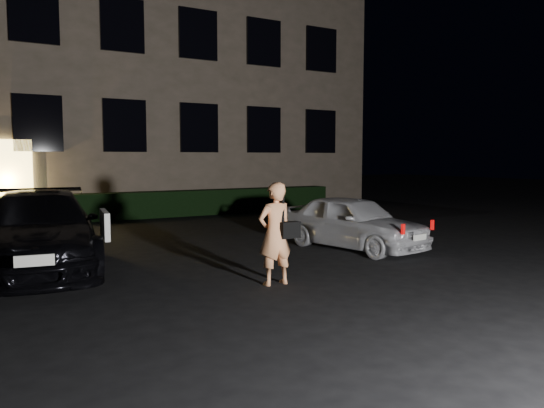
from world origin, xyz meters
TOP-DOWN VIEW (x-y plane):
  - ground at (0.00, 0.00)m, footprint 80.00×80.00m
  - building at (-0.00, 14.99)m, footprint 20.00×8.11m
  - hedge at (0.00, 10.50)m, footprint 15.00×0.70m
  - sedan at (-3.50, 3.56)m, footprint 2.57×4.97m
  - hatch at (2.61, 2.44)m, footprint 1.98×3.62m
  - man at (-0.49, 0.49)m, footprint 0.66×0.40m

SIDE VIEW (x-z plane):
  - ground at x=0.00m, z-range 0.00..0.00m
  - hedge at x=0.00m, z-range 0.00..0.85m
  - hatch at x=2.61m, z-range 0.00..1.17m
  - sedan at x=-3.50m, z-range 0.00..1.38m
  - man at x=-0.49m, z-range 0.00..1.60m
  - building at x=0.00m, z-range 0.00..12.00m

